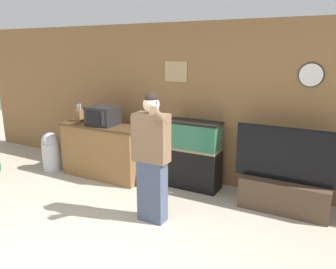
# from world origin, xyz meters

# --- Properties ---
(ground_plane) EXTENTS (18.00, 18.00, 0.00)m
(ground_plane) POSITION_xyz_m (0.00, 0.00, 0.00)
(ground_plane) COLOR #B2A893
(wall_back_paneled) EXTENTS (10.00, 0.08, 2.60)m
(wall_back_paneled) POSITION_xyz_m (0.00, 2.76, 1.30)
(wall_back_paneled) COLOR olive
(wall_back_paneled) RESTS_ON ground_plane
(counter_island) EXTENTS (1.50, 0.56, 0.93)m
(counter_island) POSITION_xyz_m (-1.43, 2.10, 0.47)
(counter_island) COLOR brown
(counter_island) RESTS_ON ground_plane
(microwave) EXTENTS (0.48, 0.40, 0.31)m
(microwave) POSITION_xyz_m (-1.41, 2.09, 1.09)
(microwave) COLOR black
(microwave) RESTS_ON counter_island
(knife_block) EXTENTS (0.12, 0.10, 0.31)m
(knife_block) POSITION_xyz_m (-1.96, 2.11, 1.04)
(knife_block) COLOR brown
(knife_block) RESTS_ON counter_island
(aquarium_on_stand) EXTENTS (0.88, 0.37, 1.09)m
(aquarium_on_stand) POSITION_xyz_m (0.12, 2.40, 0.55)
(aquarium_on_stand) COLOR black
(aquarium_on_stand) RESTS_ON ground_plane
(tv_on_stand) EXTENTS (1.41, 0.40, 1.18)m
(tv_on_stand) POSITION_xyz_m (1.57, 2.25, 0.35)
(tv_on_stand) COLOR #4C3828
(tv_on_stand) RESTS_ON ground_plane
(person_standing) EXTENTS (0.53, 0.40, 1.67)m
(person_standing) POSITION_xyz_m (0.10, 1.17, 0.87)
(person_standing) COLOR #424C66
(person_standing) RESTS_ON ground_plane
(trash_bin) EXTENTS (0.33, 0.33, 0.72)m
(trash_bin) POSITION_xyz_m (-2.48, 1.87, 0.36)
(trash_bin) COLOR #B7B7BC
(trash_bin) RESTS_ON ground_plane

